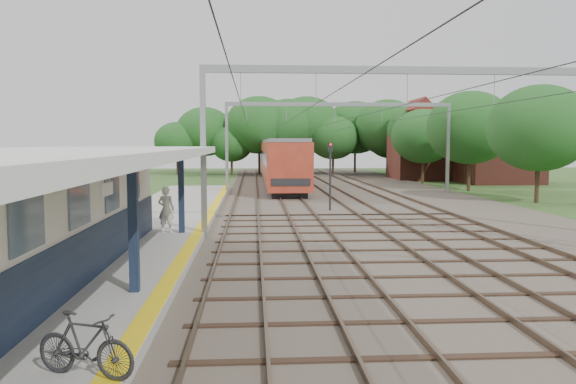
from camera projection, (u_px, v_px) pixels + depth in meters
name	position (u px, v px, depth m)	size (l,w,h in m)	color
ballast_bed	(357.00, 200.00, 38.09)	(18.00, 90.00, 0.10)	#473D33
platform	(137.00, 241.00, 21.46)	(5.00, 52.00, 0.35)	gray
yellow_stripe	(196.00, 236.00, 21.58)	(0.45, 52.00, 0.01)	yellow
station_building	(23.00, 218.00, 14.25)	(3.41, 18.00, 3.40)	beige
canopy	(51.00, 155.00, 13.18)	(6.40, 20.00, 3.44)	#101B33
rail_tracks	(320.00, 199.00, 37.92)	(11.80, 88.00, 0.15)	brown
catenary_system	(362.00, 116.00, 32.88)	(17.22, 88.00, 7.00)	gray
tree_band	(313.00, 134.00, 64.62)	(31.72, 30.88, 8.82)	#382619
house_near	(499.00, 153.00, 54.79)	(7.00, 6.12, 7.89)	brown
house_far	(430.00, 149.00, 60.42)	(8.00, 6.12, 8.66)	brown
person	(166.00, 210.00, 22.41)	(0.68, 0.44, 1.86)	silver
bicycle	(85.00, 345.00, 8.56)	(0.48, 1.70, 1.02)	black
train	(278.00, 159.00, 57.30)	(3.17, 39.48, 4.15)	black
signal_post	(330.00, 170.00, 31.84)	(0.31, 0.28, 3.94)	black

